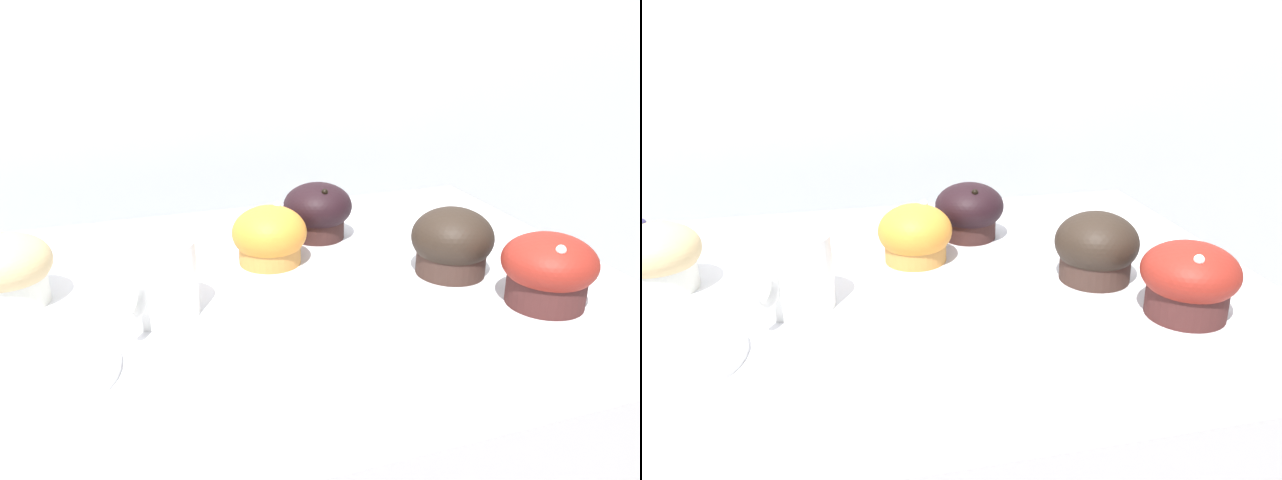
# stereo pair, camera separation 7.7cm
# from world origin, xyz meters

# --- Properties ---
(wall_back) EXTENTS (3.20, 0.10, 1.80)m
(wall_back) POSITION_xyz_m (0.00, 0.60, 0.90)
(wall_back) COLOR silver
(wall_back) RESTS_ON ground
(muffin_front_center) EXTENTS (0.10, 0.10, 0.08)m
(muffin_front_center) POSITION_xyz_m (0.09, 0.08, 1.00)
(muffin_front_center) COLOR #C6863F
(muffin_front_center) RESTS_ON display_counter
(muffin_back_left) EXTENTS (0.10, 0.10, 0.09)m
(muffin_back_left) POSITION_xyz_m (-0.22, 0.06, 1.00)
(muffin_back_left) COLOR silver
(muffin_back_left) RESTS_ON display_counter
(muffin_back_right) EXTENTS (0.10, 0.10, 0.09)m
(muffin_back_right) POSITION_xyz_m (0.29, -0.03, 1.00)
(muffin_back_right) COLOR #3C2822
(muffin_back_right) RESTS_ON display_counter
(muffin_front_left) EXTENTS (0.10, 0.10, 0.08)m
(muffin_front_left) POSITION_xyz_m (0.18, 0.15, 1.00)
(muffin_front_left) COLOR #371E1C
(muffin_front_left) RESTS_ON display_counter
(muffin_front_right) EXTENTS (0.11, 0.11, 0.08)m
(muffin_front_right) POSITION_xyz_m (0.35, -0.14, 1.00)
(muffin_front_right) COLOR #452120
(muffin_front_right) RESTS_ON display_counter
(coffee_cup) EXTENTS (0.09, 0.11, 0.09)m
(coffee_cup) POSITION_xyz_m (-0.06, -0.02, 1.00)
(coffee_cup) COLOR white
(coffee_cup) RESTS_ON display_counter
(serving_plate) EXTENTS (0.16, 0.16, 0.01)m
(serving_plate) POSITION_xyz_m (-0.19, -0.11, 0.96)
(serving_plate) COLOR white
(serving_plate) RESTS_ON display_counter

